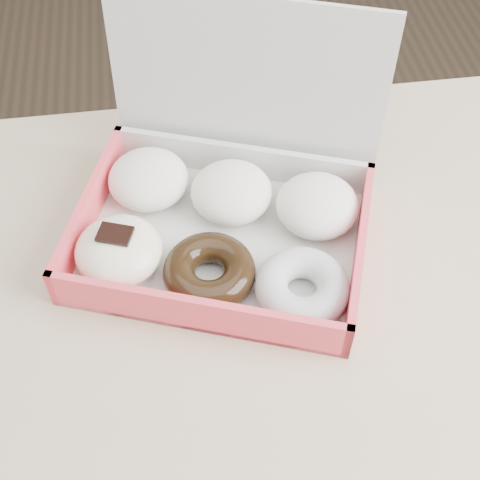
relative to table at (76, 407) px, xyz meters
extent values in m
cube|color=tan|center=(0.00, 0.00, 0.06)|extent=(1.20, 0.80, 0.04)
cylinder|color=tan|center=(0.55, 0.35, -0.32)|extent=(0.05, 0.05, 0.71)
cube|color=silver|center=(0.18, 0.14, 0.08)|extent=(0.38, 0.33, 0.01)
cube|color=#FF4653|center=(0.14, 0.03, 0.11)|extent=(0.30, 0.12, 0.05)
cube|color=silver|center=(0.22, 0.25, 0.11)|extent=(0.30, 0.12, 0.05)
cube|color=#FF4653|center=(0.03, 0.19, 0.11)|extent=(0.09, 0.22, 0.05)
cube|color=#FF4653|center=(0.33, 0.09, 0.11)|extent=(0.09, 0.22, 0.05)
cube|color=silver|center=(0.23, 0.27, 0.20)|extent=(0.31, 0.13, 0.23)
ellipsoid|color=white|center=(0.10, 0.23, 0.11)|extent=(0.12, 0.12, 0.05)
ellipsoid|color=white|center=(0.20, 0.19, 0.11)|extent=(0.12, 0.12, 0.05)
ellipsoid|color=white|center=(0.29, 0.16, 0.11)|extent=(0.12, 0.12, 0.05)
ellipsoid|color=#FFF4CC|center=(0.07, 0.12, 0.11)|extent=(0.12, 0.12, 0.05)
cube|color=black|center=(0.07, 0.12, 0.14)|extent=(0.04, 0.04, 0.00)
torus|color=black|center=(0.16, 0.09, 0.10)|extent=(0.13, 0.13, 0.04)
torus|color=white|center=(0.26, 0.05, 0.10)|extent=(0.13, 0.13, 0.04)
camera|label=1|loc=(0.13, -0.34, 0.68)|focal=50.00mm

